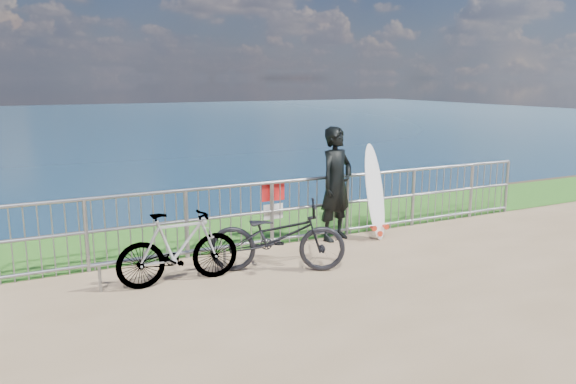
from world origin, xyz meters
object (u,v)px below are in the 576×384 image
surfer (336,184)px  surfboard (375,195)px  bicycle_far (178,248)px  bicycle_near (277,237)px

surfer → surfboard: size_ratio=1.17×
surfer → surfboard: 0.73m
surfboard → bicycle_far: bearing=-170.2°
surfboard → surfer: bearing=158.1°
surfboard → bicycle_near: bearing=-161.1°
surfer → bicycle_far: surfer is taller
surfboard → bicycle_far: surfboard is taller
surfer → surfboard: surfer is taller
surfer → bicycle_far: 3.26m
surfer → bicycle_far: size_ratio=1.17×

